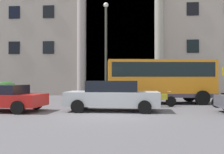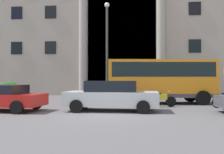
{
  "view_description": "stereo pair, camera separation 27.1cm",
  "coord_description": "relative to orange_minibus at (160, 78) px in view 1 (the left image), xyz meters",
  "views": [
    {
      "loc": [
        0.96,
        -10.85,
        1.55
      ],
      "look_at": [
        -0.09,
        4.2,
        1.73
      ],
      "focal_mm": 39.22,
      "sensor_mm": 36.0,
      "label": 1
    },
    {
      "loc": [
        1.24,
        -10.83,
        1.55
      ],
      "look_at": [
        -0.09,
        4.2,
        1.73
      ],
      "focal_mm": 39.22,
      "sensor_mm": 36.0,
      "label": 2
    }
  ],
  "objects": [
    {
      "name": "parked_sedan_second",
      "position": [
        -8.41,
        -4.65,
        -1.0
      ],
      "size": [
        4.47,
        2.32,
        1.3
      ],
      "rotation": [
        0.0,
        0.0,
        -0.07
      ],
      "color": "red",
      "rests_on": "ground_plane"
    },
    {
      "name": "hedge_planter_east",
      "position": [
        -13.08,
        5.01,
        -1.01
      ],
      "size": [
        1.78,
        0.76,
        1.39
      ],
      "color": "gray",
      "rests_on": "ground_plane"
    },
    {
      "name": "office_building_facade",
      "position": [
        -2.99,
        11.98,
        9.17
      ],
      "size": [
        35.29,
        9.66,
        21.71
      ],
      "color": "#A2968E",
      "rests_on": "ground_plane"
    },
    {
      "name": "ground_plane",
      "position": [
        -2.99,
        -5.5,
        -1.74
      ],
      "size": [
        80.0,
        64.0,
        0.12
      ],
      "primitive_type": "cube",
      "color": "#5B585C"
    },
    {
      "name": "hedge_planter_far_west",
      "position": [
        3.73,
        5.38,
        -0.92
      ],
      "size": [
        1.73,
        0.92,
        1.58
      ],
      "color": "gray",
      "rests_on": "ground_plane"
    },
    {
      "name": "lamppost_plaza_centre",
      "position": [
        -3.88,
        3.21,
        2.85
      ],
      "size": [
        0.4,
        0.4,
        7.8
      ],
      "color": "#3C3F36",
      "rests_on": "ground_plane"
    },
    {
      "name": "hedge_planter_entrance_right",
      "position": [
        -5.14,
        5.29,
        -1.04
      ],
      "size": [
        1.68,
        0.71,
        1.33
      ],
      "color": "slate",
      "rests_on": "ground_plane"
    },
    {
      "name": "hedge_planter_entrance_left",
      "position": [
        -0.37,
        4.96,
        -0.97
      ],
      "size": [
        1.74,
        0.94,
        1.47
      ],
      "color": "gray",
      "rests_on": "ground_plane"
    },
    {
      "name": "parked_coupe_end",
      "position": [
        -2.85,
        -4.14,
        -0.91
      ],
      "size": [
        4.65,
        2.16,
        1.51
      ],
      "rotation": [
        0.0,
        0.0,
        -0.03
      ],
      "color": "#B3B8BC",
      "rests_on": "ground_plane"
    },
    {
      "name": "motorcycle_far_end",
      "position": [
        -0.33,
        -2.18,
        -1.23
      ],
      "size": [
        1.98,
        0.62,
        0.89
      ],
      "rotation": [
        0.0,
        0.0,
        0.18
      ],
      "color": "black",
      "rests_on": "ground_plane"
    },
    {
      "name": "orange_minibus",
      "position": [
        0.0,
        0.0,
        0.0
      ],
      "size": [
        7.03,
        3.22,
        2.82
      ],
      "rotation": [
        0.0,
        0.0,
        0.1
      ],
      "color": "orange",
      "rests_on": "ground_plane"
    }
  ]
}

